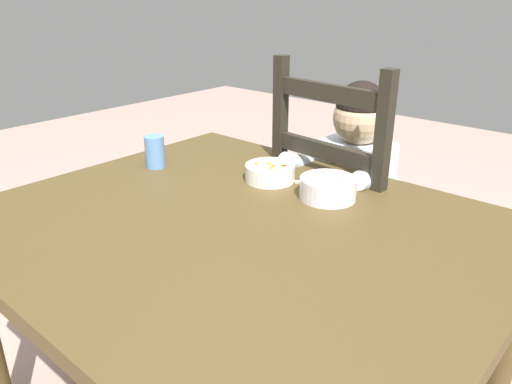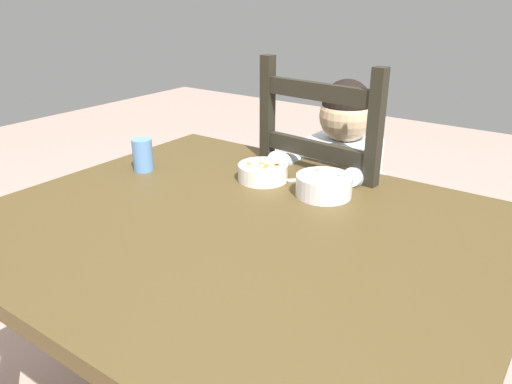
{
  "view_description": "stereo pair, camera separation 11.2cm",
  "coord_description": "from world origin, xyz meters",
  "px_view_note": "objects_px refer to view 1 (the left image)",
  "views": [
    {
      "loc": [
        0.74,
        -0.77,
        1.22
      ],
      "look_at": [
        -0.01,
        0.08,
        0.75
      ],
      "focal_mm": 34.56,
      "sensor_mm": 36.0,
      "label": 1
    },
    {
      "loc": [
        0.65,
        -0.84,
        1.22
      ],
      "look_at": [
        -0.01,
        0.08,
        0.75
      ],
      "focal_mm": 34.56,
      "sensor_mm": 36.0,
      "label": 2
    }
  ],
  "objects_px": {
    "bowl_of_peas": "(328,188)",
    "bowl_of_carrots": "(270,172)",
    "spoon": "(295,181)",
    "drinking_cup": "(155,152)",
    "dining_table": "(237,255)",
    "child_figure": "(351,183)",
    "dining_chair": "(346,225)"
  },
  "relations": [
    {
      "from": "dining_chair",
      "to": "drinking_cup",
      "type": "relative_size",
      "value": 10.41
    },
    {
      "from": "dining_table",
      "to": "child_figure",
      "type": "relative_size",
      "value": 1.29
    },
    {
      "from": "bowl_of_carrots",
      "to": "drinking_cup",
      "type": "xyz_separation_m",
      "value": [
        -0.34,
        -0.15,
        0.02
      ]
    },
    {
      "from": "dining_table",
      "to": "bowl_of_peas",
      "type": "bearing_deg",
      "value": 72.3
    },
    {
      "from": "bowl_of_carrots",
      "to": "drinking_cup",
      "type": "height_order",
      "value": "drinking_cup"
    },
    {
      "from": "dining_chair",
      "to": "spoon",
      "type": "distance_m",
      "value": 0.35
    },
    {
      "from": "child_figure",
      "to": "bowl_of_peas",
      "type": "height_order",
      "value": "child_figure"
    },
    {
      "from": "child_figure",
      "to": "bowl_of_carrots",
      "type": "distance_m",
      "value": 0.32
    },
    {
      "from": "dining_table",
      "to": "bowl_of_peas",
      "type": "height_order",
      "value": "bowl_of_peas"
    },
    {
      "from": "spoon",
      "to": "drinking_cup",
      "type": "relative_size",
      "value": 1.14
    },
    {
      "from": "dining_table",
      "to": "bowl_of_peas",
      "type": "relative_size",
      "value": 8.21
    },
    {
      "from": "bowl_of_peas",
      "to": "spoon",
      "type": "height_order",
      "value": "bowl_of_peas"
    },
    {
      "from": "dining_table",
      "to": "dining_chair",
      "type": "height_order",
      "value": "dining_chair"
    },
    {
      "from": "child_figure",
      "to": "drinking_cup",
      "type": "distance_m",
      "value": 0.63
    },
    {
      "from": "bowl_of_carrots",
      "to": "spoon",
      "type": "xyz_separation_m",
      "value": [
        0.06,
        0.03,
        -0.02
      ]
    },
    {
      "from": "dining_chair",
      "to": "bowl_of_peas",
      "type": "bearing_deg",
      "value": -70.38
    },
    {
      "from": "dining_table",
      "to": "spoon",
      "type": "distance_m",
      "value": 0.32
    },
    {
      "from": "bowl_of_peas",
      "to": "bowl_of_carrots",
      "type": "bearing_deg",
      "value": -179.98
    },
    {
      "from": "child_figure",
      "to": "bowl_of_peas",
      "type": "xyz_separation_m",
      "value": [
        0.1,
        -0.29,
        0.1
      ]
    },
    {
      "from": "child_figure",
      "to": "spoon",
      "type": "distance_m",
      "value": 0.27
    },
    {
      "from": "dining_table",
      "to": "spoon",
      "type": "height_order",
      "value": "spoon"
    },
    {
      "from": "dining_chair",
      "to": "child_figure",
      "type": "relative_size",
      "value": 1.08
    },
    {
      "from": "child_figure",
      "to": "bowl_of_carrots",
      "type": "bearing_deg",
      "value": -108.87
    },
    {
      "from": "spoon",
      "to": "drinking_cup",
      "type": "xyz_separation_m",
      "value": [
        -0.41,
        -0.18,
        0.05
      ]
    },
    {
      "from": "spoon",
      "to": "drinking_cup",
      "type": "bearing_deg",
      "value": -156.4
    },
    {
      "from": "dining_table",
      "to": "drinking_cup",
      "type": "bearing_deg",
      "value": 165.58
    },
    {
      "from": "bowl_of_peas",
      "to": "drinking_cup",
      "type": "relative_size",
      "value": 1.52
    },
    {
      "from": "bowl_of_carrots",
      "to": "spoon",
      "type": "bearing_deg",
      "value": 27.27
    },
    {
      "from": "bowl_of_carrots",
      "to": "spoon",
      "type": "relative_size",
      "value": 1.28
    },
    {
      "from": "dining_table",
      "to": "drinking_cup",
      "type": "height_order",
      "value": "drinking_cup"
    },
    {
      "from": "dining_chair",
      "to": "bowl_of_carrots",
      "type": "bearing_deg",
      "value": -107.85
    },
    {
      "from": "dining_table",
      "to": "dining_chair",
      "type": "xyz_separation_m",
      "value": [
        -0.02,
        0.56,
        -0.13
      ]
    }
  ]
}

